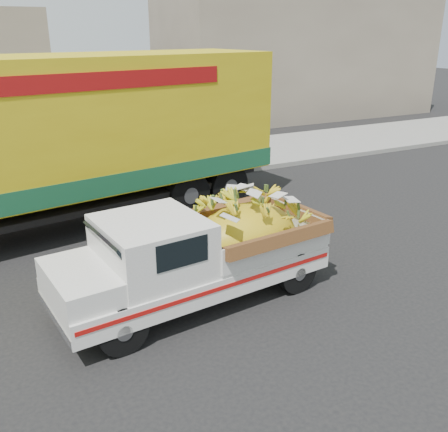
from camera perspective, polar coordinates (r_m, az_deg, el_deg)
ground at (r=8.35m, az=-9.95°, el=-10.75°), size 100.00×100.00×0.00m
curb at (r=14.28m, az=-18.22°, el=2.29°), size 60.00×0.25×0.15m
sidewalk at (r=16.29m, az=-19.53°, el=4.29°), size 60.00×4.00×0.14m
building_right at (r=27.63m, az=8.36°, el=17.62°), size 14.00×6.00×6.00m
pickup_truck at (r=8.33m, az=-1.48°, el=-3.78°), size 4.72×2.15×1.60m
semi_trailer at (r=11.31m, az=-22.39°, el=7.93°), size 12.07×4.36×3.80m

